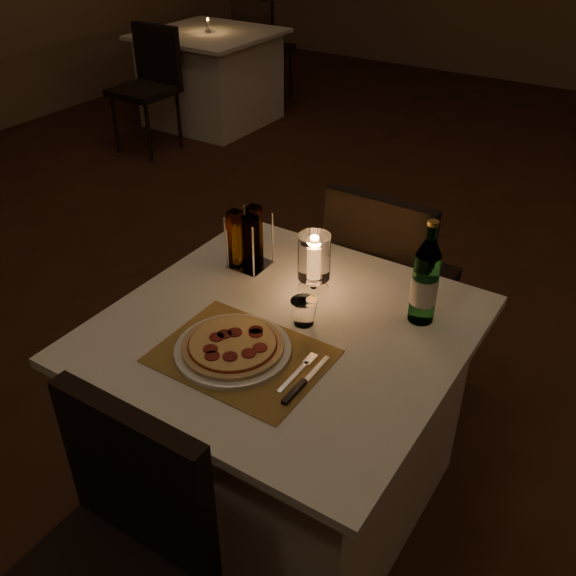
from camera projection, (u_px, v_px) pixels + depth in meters
The scene contains 17 objects.
floor at pixel (358, 381), 2.78m from camera, with size 8.00×10.00×0.02m, color #412214.
main_table at pixel (285, 417), 2.06m from camera, with size 1.00×1.00×0.74m.
chair_near at pixel (114, 550), 1.46m from camera, with size 0.42×0.42×0.90m.
chair_far at pixel (386, 272), 2.47m from camera, with size 0.42×0.42×0.90m.
placemat at pixel (242, 356), 1.74m from camera, with size 0.45×0.34×0.00m, color #A37A38.
plate at pixel (233, 350), 1.75m from camera, with size 0.32×0.32×0.01m, color white.
pizza at pixel (233, 345), 1.74m from camera, with size 0.28×0.28×0.02m.
fork at pixel (300, 370), 1.69m from camera, with size 0.02×0.18×0.00m.
knife at pixel (299, 387), 1.63m from camera, with size 0.02×0.22×0.01m.
tumbler at pixel (304, 312), 1.85m from camera, with size 0.08×0.08×0.08m, color white, non-canonical shape.
water_bottle at pixel (425, 282), 1.81m from camera, with size 0.08×0.08×0.32m.
hurricane_candle at pixel (314, 259), 1.95m from camera, with size 0.10×0.10×0.19m.
cruet_caddy at pixel (248, 241), 2.08m from camera, with size 0.12×0.12×0.21m.
neighbor_table_left at pixel (211, 78), 5.39m from camera, with size 1.00×1.00×0.74m.
neighbor_chair_la at pixel (150, 76), 4.79m from camera, with size 0.42×0.42×0.90m.
neighbor_chair_lb at pixel (259, 40), 5.79m from camera, with size 0.42×0.42×0.90m.
neighbor_candle_left at pixel (208, 26), 5.16m from camera, with size 0.03×0.03×0.11m.
Camera 1 is at (0.88, -1.93, 1.85)m, focal length 40.00 mm.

